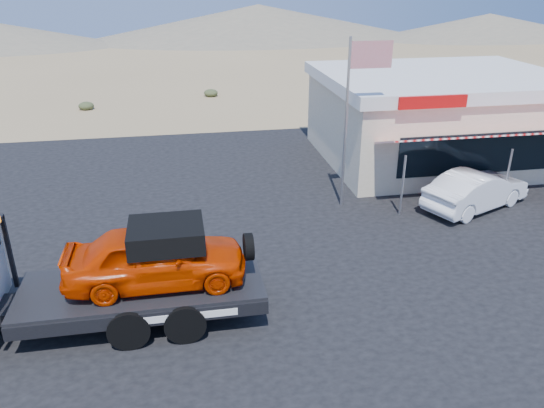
# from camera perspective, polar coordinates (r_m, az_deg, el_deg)

# --- Properties ---
(ground) EXTENTS (120.00, 120.00, 0.00)m
(ground) POSITION_cam_1_polar(r_m,az_deg,el_deg) (15.08, -4.80, -8.20)
(ground) COLOR #947B54
(ground) RESTS_ON ground
(asphalt_lot) EXTENTS (32.00, 24.00, 0.02)m
(asphalt_lot) POSITION_cam_1_polar(r_m,az_deg,el_deg) (17.92, 0.58, -2.60)
(asphalt_lot) COLOR black
(asphalt_lot) RESTS_ON ground
(tow_truck) EXTENTS (8.36, 2.48, 2.80)m
(tow_truck) POSITION_cam_1_polar(r_m,az_deg,el_deg) (13.35, -20.70, -6.84)
(tow_truck) COLOR black
(tow_truck) RESTS_ON asphalt_lot
(white_sedan) EXTENTS (4.52, 3.08, 1.41)m
(white_sedan) POSITION_cam_1_polar(r_m,az_deg,el_deg) (20.51, 21.11, 1.42)
(white_sedan) COLOR white
(white_sedan) RESTS_ON asphalt_lot
(jerky_store) EXTENTS (10.40, 9.97, 3.90)m
(jerky_store) POSITION_cam_1_polar(r_m,az_deg,el_deg) (25.33, 17.39, 9.02)
(jerky_store) COLOR beige
(jerky_store) RESTS_ON asphalt_lot
(flagpole) EXTENTS (1.55, 0.10, 6.00)m
(flagpole) POSITION_cam_1_polar(r_m,az_deg,el_deg) (18.75, 8.74, 10.54)
(flagpole) COLOR #99999E
(flagpole) RESTS_ON asphalt_lot
(distant_hills) EXTENTS (126.00, 48.00, 4.20)m
(distant_hills) POSITION_cam_1_polar(r_m,az_deg,el_deg) (68.74, -18.41, 17.51)
(distant_hills) COLOR #726B59
(distant_hills) RESTS_ON ground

